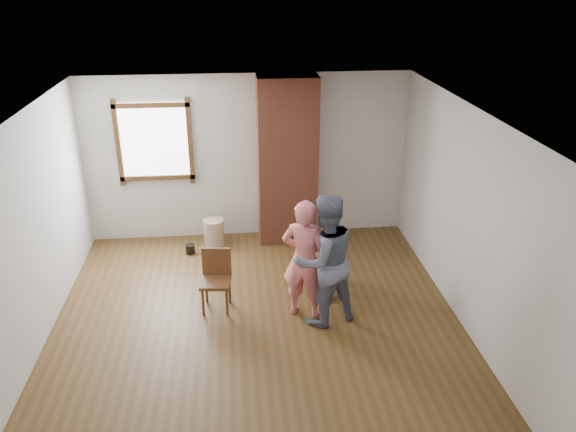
{
  "coord_description": "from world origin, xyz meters",
  "views": [
    {
      "loc": [
        -0.21,
        -5.63,
        4.04
      ],
      "look_at": [
        0.44,
        0.8,
        1.15
      ],
      "focal_mm": 35.0,
      "sensor_mm": 36.0,
      "label": 1
    }
  ],
  "objects_px": {
    "dining_chair_left": "(216,276)",
    "stoneware_crock": "(214,232)",
    "person_pink": "(305,260)",
    "dining_chair_right": "(328,256)",
    "side_table": "(326,271)",
    "man": "(324,260)"
  },
  "relations": [
    {
      "from": "man",
      "to": "stoneware_crock",
      "type": "bearing_deg",
      "value": -79.36
    },
    {
      "from": "person_pink",
      "to": "stoneware_crock",
      "type": "bearing_deg",
      "value": -38.25
    },
    {
      "from": "dining_chair_left",
      "to": "side_table",
      "type": "distance_m",
      "value": 1.42
    },
    {
      "from": "stoneware_crock",
      "to": "man",
      "type": "bearing_deg",
      "value": -58.29
    },
    {
      "from": "side_table",
      "to": "person_pink",
      "type": "relative_size",
      "value": 0.38
    },
    {
      "from": "dining_chair_right",
      "to": "man",
      "type": "height_order",
      "value": "man"
    },
    {
      "from": "man",
      "to": "person_pink",
      "type": "bearing_deg",
      "value": -55.03
    },
    {
      "from": "stoneware_crock",
      "to": "side_table",
      "type": "relative_size",
      "value": 0.69
    },
    {
      "from": "man",
      "to": "person_pink",
      "type": "relative_size",
      "value": 1.07
    },
    {
      "from": "stoneware_crock",
      "to": "dining_chair_left",
      "type": "bearing_deg",
      "value": -87.62
    },
    {
      "from": "dining_chair_left",
      "to": "dining_chair_right",
      "type": "height_order",
      "value": "dining_chair_right"
    },
    {
      "from": "stoneware_crock",
      "to": "side_table",
      "type": "distance_m",
      "value": 2.3
    },
    {
      "from": "man",
      "to": "person_pink",
      "type": "xyz_separation_m",
      "value": [
        -0.22,
        0.15,
        -0.06
      ]
    },
    {
      "from": "man",
      "to": "person_pink",
      "type": "height_order",
      "value": "man"
    },
    {
      "from": "dining_chair_left",
      "to": "stoneware_crock",
      "type": "bearing_deg",
      "value": 98.92
    },
    {
      "from": "dining_chair_left",
      "to": "dining_chair_right",
      "type": "distance_m",
      "value": 1.54
    },
    {
      "from": "dining_chair_right",
      "to": "person_pink",
      "type": "relative_size",
      "value": 0.51
    },
    {
      "from": "stoneware_crock",
      "to": "man",
      "type": "distance_m",
      "value": 2.7
    },
    {
      "from": "stoneware_crock",
      "to": "person_pink",
      "type": "bearing_deg",
      "value": -60.89
    },
    {
      "from": "person_pink",
      "to": "dining_chair_left",
      "type": "bearing_deg",
      "value": 7.72
    },
    {
      "from": "dining_chair_left",
      "to": "person_pink",
      "type": "distance_m",
      "value": 1.18
    },
    {
      "from": "man",
      "to": "dining_chair_right",
      "type": "bearing_deg",
      "value": -123.92
    }
  ]
}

